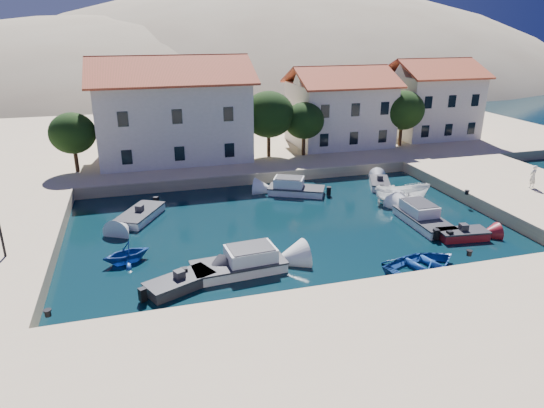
% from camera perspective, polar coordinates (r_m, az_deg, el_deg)
% --- Properties ---
extents(ground, '(400.00, 400.00, 0.00)m').
position_cam_1_polar(ground, '(26.03, 8.58, -10.91)').
color(ground, black).
rests_on(ground, ground).
extents(quay_south, '(52.00, 12.00, 1.00)m').
position_cam_1_polar(quay_south, '(21.43, 15.51, -17.54)').
color(quay_south, '#CFB38D').
rests_on(quay_south, ground).
extents(quay_east, '(11.00, 20.00, 1.00)m').
position_cam_1_polar(quay_east, '(44.55, 27.79, 1.08)').
color(quay_east, '#CFB38D').
rests_on(quay_east, ground).
extents(quay_north, '(80.00, 36.00, 1.00)m').
position_cam_1_polar(quay_north, '(60.65, -4.52, 7.98)').
color(quay_north, '#CFB38D').
rests_on(quay_north, ground).
extents(hills, '(254.00, 176.00, 99.00)m').
position_cam_1_polar(hills, '(151.42, -3.95, 6.21)').
color(hills, '#9C8769').
rests_on(hills, ground).
extents(building_left, '(14.70, 9.45, 9.70)m').
position_cam_1_polar(building_left, '(48.81, -11.64, 11.12)').
color(building_left, beige).
rests_on(building_left, quay_north).
extents(building_mid, '(10.50, 8.40, 8.30)m').
position_cam_1_polar(building_mid, '(54.30, 7.95, 11.47)').
color(building_mid, beige).
rests_on(building_mid, quay_north).
extents(building_right, '(9.45, 8.40, 8.80)m').
position_cam_1_polar(building_right, '(60.90, 18.21, 11.86)').
color(building_right, beige).
rests_on(building_right, quay_north).
extents(trees, '(37.30, 5.30, 6.45)m').
position_cam_1_polar(trees, '(48.48, 1.37, 10.15)').
color(trees, '#382314').
rests_on(trees, quay_north).
extents(bollards, '(29.36, 9.56, 0.30)m').
position_cam_1_polar(bollards, '(29.67, 10.59, -4.42)').
color(bollards, black).
rests_on(bollards, ground).
extents(motorboat_grey_sw, '(4.08, 3.07, 1.25)m').
position_cam_1_polar(motorboat_grey_sw, '(26.97, -10.76, -9.13)').
color(motorboat_grey_sw, '#2D2D31').
rests_on(motorboat_grey_sw, ground).
extents(cabin_cruiser_south, '(5.52, 2.70, 1.60)m').
position_cam_1_polar(cabin_cruiser_south, '(28.14, -3.94, -7.06)').
color(cabin_cruiser_south, white).
rests_on(cabin_cruiser_south, ground).
extents(rowboat_south, '(5.44, 4.39, 1.00)m').
position_cam_1_polar(rowboat_south, '(29.78, 17.18, -7.40)').
color(rowboat_south, '#1B4598').
rests_on(rowboat_south, ground).
extents(motorboat_red_se, '(3.42, 1.83, 1.25)m').
position_cam_1_polar(motorboat_red_se, '(34.70, 21.51, -3.35)').
color(motorboat_red_se, maroon).
rests_on(motorboat_red_se, ground).
extents(cabin_cruiser_east, '(2.24, 5.32, 1.60)m').
position_cam_1_polar(cabin_cruiser_east, '(36.10, 17.43, -1.63)').
color(cabin_cruiser_east, white).
rests_on(cabin_cruiser_east, ground).
extents(boat_east, '(4.69, 2.57, 1.71)m').
position_cam_1_polar(boat_east, '(40.19, 14.95, 0.13)').
color(boat_east, white).
rests_on(boat_east, ground).
extents(motorboat_white_ne, '(2.78, 3.74, 1.25)m').
position_cam_1_polar(motorboat_white_ne, '(43.66, 12.53, 2.37)').
color(motorboat_white_ne, white).
rests_on(motorboat_white_ne, ground).
extents(rowboat_west, '(3.39, 3.15, 1.47)m').
position_cam_1_polar(rowboat_west, '(30.62, -16.67, -6.54)').
color(rowboat_west, '#1B4598').
rests_on(rowboat_west, ground).
extents(motorboat_white_west, '(3.90, 4.88, 1.25)m').
position_cam_1_polar(motorboat_white_west, '(36.85, -15.24, -1.26)').
color(motorboat_white_west, white).
rests_on(motorboat_white_west, ground).
extents(cabin_cruiser_north, '(5.03, 3.84, 1.60)m').
position_cam_1_polar(cabin_cruiser_north, '(40.76, 2.88, 1.82)').
color(cabin_cruiser_north, white).
rests_on(cabin_cruiser_north, ground).
extents(pedestrian, '(0.75, 0.57, 1.87)m').
position_cam_1_polar(pedestrian, '(44.34, 28.34, 2.86)').
color(pedestrian, silver).
rests_on(pedestrian, quay_east).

